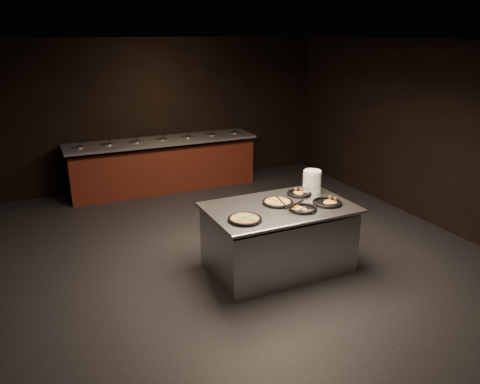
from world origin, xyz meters
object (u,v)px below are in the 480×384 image
Objects in this scene: serving_counter at (278,239)px; plate_stack at (312,181)px; pan_cheese_whole at (278,202)px; pan_veggie_whole at (245,219)px.

plate_stack is at bearing 23.02° from serving_counter.
pan_cheese_whole is at bearing 74.34° from serving_counter.
serving_counter is 4.64× the size of pan_cheese_whole.
pan_veggie_whole reaches higher than serving_counter.
pan_veggie_whole is (-0.61, -0.25, 0.48)m from serving_counter.
pan_cheese_whole is (0.02, 0.09, 0.48)m from serving_counter.
serving_counter is at bearing -104.95° from pan_cheese_whole.
pan_veggie_whole is 0.72m from pan_cheese_whole.
plate_stack is 0.76× the size of pan_cheese_whole.
plate_stack is 0.75× the size of pan_veggie_whole.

